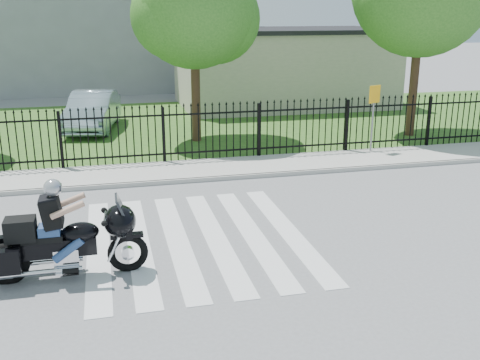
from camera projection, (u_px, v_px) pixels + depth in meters
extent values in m
plane|color=slate|center=(197.00, 239.00, 11.75)|extent=(120.00, 120.00, 0.00)
cube|color=#ADAAA3|center=(169.00, 172.00, 16.37)|extent=(40.00, 2.00, 0.12)
cube|color=#ADAAA3|center=(173.00, 182.00, 15.44)|extent=(40.00, 0.12, 0.12)
cube|color=#24501B|center=(148.00, 126.00, 22.89)|extent=(40.00, 12.00, 0.02)
cube|color=black|center=(164.00, 154.00, 17.22)|extent=(26.00, 0.04, 0.05)
cube|color=black|center=(163.00, 115.00, 16.87)|extent=(26.00, 0.04, 0.05)
cylinder|color=#382316|center=(196.00, 84.00, 19.84)|extent=(0.32, 0.32, 4.16)
sphere|color=#2C651C|center=(194.00, 7.00, 19.07)|extent=(4.20, 4.20, 4.20)
cylinder|color=#382316|center=(415.00, 72.00, 20.62)|extent=(0.32, 0.32, 4.80)
cube|color=beige|center=(283.00, 69.00, 27.68)|extent=(10.00, 6.00, 3.50)
cube|color=black|center=(284.00, 30.00, 27.13)|extent=(10.20, 6.20, 0.20)
torus|color=black|center=(128.00, 253.00, 10.25)|extent=(0.74, 0.14, 0.74)
torus|color=black|center=(6.00, 264.00, 9.79)|extent=(0.78, 0.16, 0.78)
cube|color=black|center=(56.00, 247.00, 9.91)|extent=(1.39, 0.26, 0.32)
ellipsoid|color=black|center=(80.00, 232.00, 9.93)|extent=(0.67, 0.43, 0.35)
cube|color=black|center=(42.00, 238.00, 9.80)|extent=(0.70, 0.35, 0.11)
cube|color=silver|center=(67.00, 256.00, 10.00)|extent=(0.43, 0.32, 0.32)
ellipsoid|color=black|center=(120.00, 221.00, 10.04)|extent=(0.58, 0.77, 0.58)
cube|color=black|center=(20.00, 229.00, 9.67)|extent=(0.52, 0.41, 0.39)
cube|color=navy|center=(49.00, 230.00, 9.79)|extent=(0.37, 0.32, 0.19)
sphere|color=#A6A8AE|center=(53.00, 188.00, 9.60)|extent=(0.31, 0.31, 0.31)
imported|color=#8FA6B4|center=(93.00, 111.00, 22.06)|extent=(2.35, 4.75, 1.50)
cylinder|color=gray|center=(372.00, 120.00, 18.23)|extent=(0.06, 0.06, 2.06)
cube|color=#FFAD0D|center=(375.00, 94.00, 17.96)|extent=(0.45, 0.21, 0.56)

